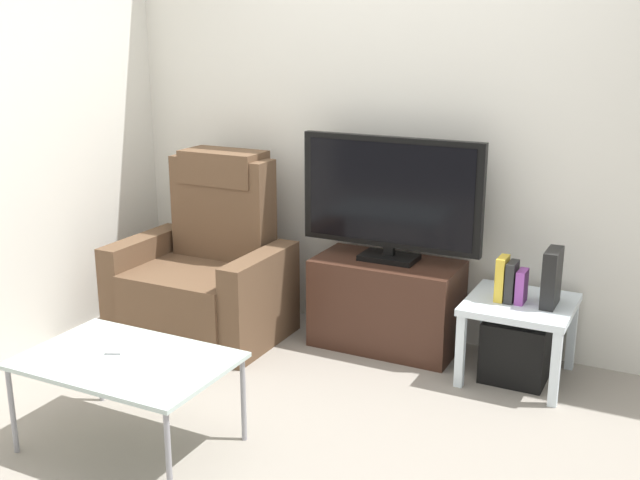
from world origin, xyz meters
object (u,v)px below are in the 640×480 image
object	(u,v)px
book_leftmost	(502,278)
book_rightmost	(522,287)
subwoofer_box	(517,348)
cell_phone	(117,347)
side_table	(520,313)
recliner_armchair	(207,272)
coffee_table	(127,364)
tv_stand	(386,304)
television	(390,196)
book_middle	(512,282)
game_console	(552,278)

from	to	relation	value
book_leftmost	book_rightmost	world-z (taller)	book_leftmost
subwoofer_box	cell_phone	xyz separation A→B (m)	(-1.47, -1.40, 0.26)
side_table	book_rightmost	distance (m)	0.15
side_table	subwoofer_box	xyz separation A→B (m)	(0.00, 0.00, -0.20)
recliner_armchair	cell_phone	world-z (taller)	recliner_armchair
subwoofer_box	coffee_table	world-z (taller)	coffee_table
tv_stand	television	bearing A→B (deg)	90.00
book_middle	coffee_table	xyz separation A→B (m)	(-1.32, -1.45, -0.14)
book_leftmost	tv_stand	bearing A→B (deg)	171.93
book_leftmost	coffee_table	xyz separation A→B (m)	(-1.27, -1.45, -0.15)
game_console	cell_phone	world-z (taller)	game_console
tv_stand	coffee_table	world-z (taller)	tv_stand
side_table	book_leftmost	xyz separation A→B (m)	(-0.10, -0.02, 0.18)
subwoofer_box	book_rightmost	xyz separation A→B (m)	(0.00, -0.02, 0.35)
side_table	subwoofer_box	bearing A→B (deg)	0.00
tv_stand	cell_phone	bearing A→B (deg)	-115.33
recliner_armchair	subwoofer_box	distance (m)	1.86
recliner_armchair	game_console	size ratio (longest dim) A/B	3.66
side_table	tv_stand	bearing A→B (deg)	174.42
book_rightmost	coffee_table	world-z (taller)	book_rightmost
book_middle	cell_phone	distance (m)	1.99
coffee_table	game_console	bearing A→B (deg)	44.32
side_table	book_rightmost	size ratio (longest dim) A/B	3.09
television	side_table	size ratio (longest dim) A/B	1.96
recliner_armchair	side_table	size ratio (longest dim) A/B	2.00
book_rightmost	game_console	size ratio (longest dim) A/B	0.59
recliner_armchair	television	bearing A→B (deg)	25.46
side_table	cell_phone	distance (m)	2.03
recliner_armchair	subwoofer_box	xyz separation A→B (m)	(1.84, 0.19, -0.21)
television	subwoofer_box	world-z (taller)	television
book_rightmost	game_console	world-z (taller)	game_console
television	book_rightmost	distance (m)	0.87
side_table	cell_phone	size ratio (longest dim) A/B	3.60
television	book_leftmost	distance (m)	0.77
coffee_table	book_middle	bearing A→B (deg)	47.66
tv_stand	book_rightmost	distance (m)	0.83
game_console	cell_phone	distance (m)	2.15
cell_phone	game_console	bearing A→B (deg)	14.88
book_rightmost	coffee_table	distance (m)	2.00
side_table	game_console	size ratio (longest dim) A/B	1.83
recliner_armchair	book_leftmost	bearing A→B (deg)	16.02
tv_stand	book_middle	world-z (taller)	book_middle
recliner_armchair	book_middle	xyz separation A→B (m)	(1.79, 0.17, 0.16)
cell_phone	subwoofer_box	bearing A→B (deg)	17.35
subwoofer_box	coffee_table	distance (m)	2.02
subwoofer_box	side_table	bearing A→B (deg)	180.00
book_leftmost	book_middle	size ratio (longest dim) A/B	1.10
tv_stand	television	distance (m)	0.63
side_table	book_rightmost	xyz separation A→B (m)	(0.00, -0.02, 0.15)
book_middle	game_console	bearing A→B (deg)	8.81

